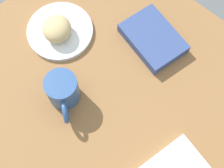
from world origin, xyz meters
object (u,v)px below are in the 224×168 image
Objects in this scene: scone_pastry at (57,29)px; round_plate at (60,31)px; book_stack at (153,39)px; coffee_mug at (63,91)px.

round_plate is at bearing -62.18° from scone_pastry.
book_stack is (-24.01, -16.95, 1.10)cm from round_plate.
scone_pastry is 0.44× the size of book_stack.
book_stack is at bearing -103.34° from coffee_mug.
coffee_mug is (-16.54, 14.54, 4.48)cm from round_plate.
scone_pastry is at bearing 117.82° from round_plate.
round_plate is 3.92cm from scone_pastry.
coffee_mug is (-15.87, 13.27, 0.84)cm from scone_pastry.
scone_pastry reaches higher than round_plate.
scone_pastry is at bearing -39.91° from coffee_mug.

